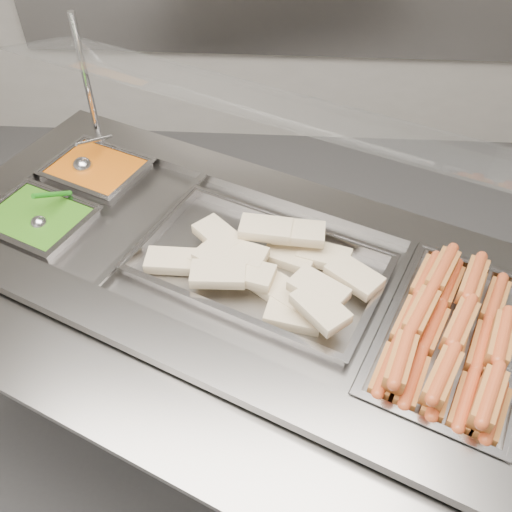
# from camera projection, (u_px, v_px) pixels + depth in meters

# --- Properties ---
(ground) EXTENTS (6.00, 6.00, 0.00)m
(ground) POSITION_uv_depth(u_px,v_px,m) (246.00, 508.00, 2.11)
(ground) COLOR #545456
(ground) RESTS_ON ground
(steam_counter) EXTENTS (2.15, 1.60, 0.94)m
(steam_counter) POSITION_uv_depth(u_px,v_px,m) (243.00, 348.00, 2.06)
(steam_counter) COLOR slate
(steam_counter) RESTS_ON ground
(tray_rail) EXTENTS (1.82, 1.09, 0.05)m
(tray_rail) POSITION_uv_depth(u_px,v_px,m) (139.00, 404.00, 1.42)
(tray_rail) COLOR gray
(tray_rail) RESTS_ON steam_counter
(sneeze_guard) EXTENTS (1.70, 0.99, 0.46)m
(sneeze_guard) POSITION_uv_depth(u_px,v_px,m) (277.00, 109.00, 1.60)
(sneeze_guard) COLOR silver
(sneeze_guard) RESTS_ON steam_counter
(pan_hotdogs) EXTENTS (0.56, 0.67, 0.10)m
(pan_hotdogs) POSITION_uv_depth(u_px,v_px,m) (453.00, 346.00, 1.54)
(pan_hotdogs) COLOR #969393
(pan_hotdogs) RESTS_ON steam_counter
(pan_wraps) EXTENTS (0.82, 0.67, 0.07)m
(pan_wraps) POSITION_uv_depth(u_px,v_px,m) (259.00, 269.00, 1.72)
(pan_wraps) COLOR #969393
(pan_wraps) RESTS_ON steam_counter
(pan_beans) EXTENTS (0.39, 0.36, 0.10)m
(pan_beans) POSITION_uv_depth(u_px,v_px,m) (98.00, 177.00, 2.07)
(pan_beans) COLOR #969393
(pan_beans) RESTS_ON steam_counter
(pan_peas) EXTENTS (0.39, 0.36, 0.10)m
(pan_peas) POSITION_uv_depth(u_px,v_px,m) (40.00, 227.00, 1.88)
(pan_peas) COLOR #969393
(pan_peas) RESTS_ON steam_counter
(hotdogs_in_buns) EXTENTS (0.44, 0.61, 0.12)m
(hotdogs_in_buns) POSITION_uv_depth(u_px,v_px,m) (449.00, 336.00, 1.50)
(hotdogs_in_buns) COLOR #92511E
(hotdogs_in_buns) RESTS_ON pan_hotdogs
(tortilla_wraps) EXTENTS (0.71, 0.47, 0.10)m
(tortilla_wraps) POSITION_uv_depth(u_px,v_px,m) (269.00, 269.00, 1.66)
(tortilla_wraps) COLOR tan
(tortilla_wraps) RESTS_ON pan_wraps
(ladle) EXTENTS (0.11, 0.20, 0.14)m
(ladle) POSITION_uv_depth(u_px,v_px,m) (84.00, 165.00, 2.04)
(ladle) COLOR silver
(ladle) RESTS_ON pan_beans
(serving_spoon) EXTENTS (0.10, 0.18, 0.14)m
(serving_spoon) POSITION_uv_depth(u_px,v_px,m) (42.00, 219.00, 1.83)
(serving_spoon) COLOR silver
(serving_spoon) RESTS_ON pan_peas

